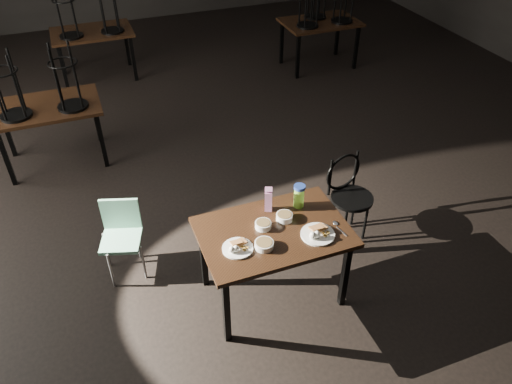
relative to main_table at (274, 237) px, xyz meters
name	(u,v)px	position (x,y,z in m)	size (l,w,h in m)	color
main_table	(274,237)	(0.00, 0.00, 0.00)	(1.20, 0.80, 0.75)	black
plate_left	(237,247)	(-0.34, -0.10, 0.10)	(0.24, 0.24, 0.08)	white
plate_right	(318,233)	(0.30, -0.18, 0.10)	(0.27, 0.27, 0.09)	white
bowl_near	(263,225)	(-0.07, 0.06, 0.11)	(0.13, 0.13, 0.05)	white
bowl_far	(284,217)	(0.13, 0.09, 0.11)	(0.14, 0.14, 0.05)	white
bowl_big	(264,244)	(-0.14, -0.15, 0.11)	(0.15, 0.15, 0.05)	white
juice_carton	(268,199)	(0.06, 0.26, 0.19)	(0.08, 0.08, 0.24)	#951B72
water_bottle	(299,196)	(0.32, 0.21, 0.19)	(0.13, 0.13, 0.21)	#90E443
spoon	(336,224)	(0.50, -0.12, 0.08)	(0.05, 0.20, 0.01)	silver
bentwood_chair	(348,190)	(1.00, 0.52, -0.16)	(0.43, 0.42, 0.86)	black
school_chair	(121,232)	(-1.14, 0.78, -0.23)	(0.43, 0.43, 0.73)	#69A389
bg_table_left	(45,107)	(-1.63, 2.84, 0.08)	(1.20, 0.80, 1.48)	black
bg_table_right	(321,19)	(2.59, 4.30, 0.11)	(1.20, 0.80, 1.48)	black
bg_table_far	(92,32)	(-0.87, 5.11, 0.08)	(1.20, 0.80, 1.48)	black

